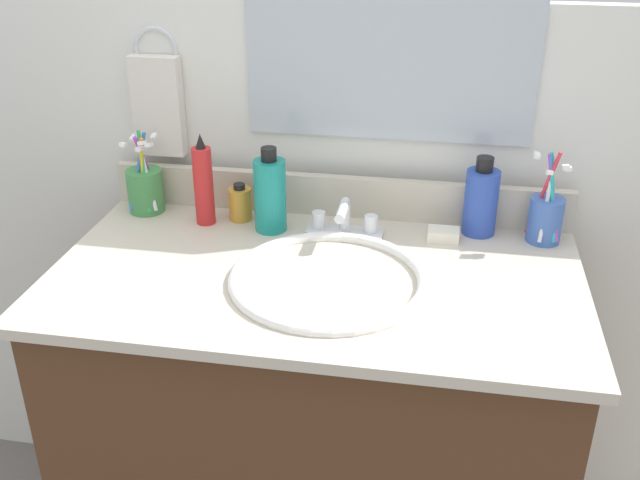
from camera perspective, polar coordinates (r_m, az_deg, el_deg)
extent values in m
cube|color=#4C2D19|center=(1.64, -0.34, -15.85)|extent=(0.97, 0.52, 0.82)
cube|color=beige|center=(1.40, -0.38, -2.94)|extent=(1.01, 0.56, 0.02)
cube|color=beige|center=(1.61, 1.34, 3.47)|extent=(1.01, 0.02, 0.09)
cube|color=silver|center=(1.77, 1.57, -2.90)|extent=(2.11, 0.04, 1.30)
cube|color=#B2BCC6|center=(1.53, 5.66, 17.92)|extent=(0.60, 0.01, 0.56)
torus|color=silver|center=(1.66, -12.67, 14.28)|extent=(0.10, 0.01, 0.10)
cube|color=silver|center=(1.68, -12.49, 10.14)|extent=(0.11, 0.04, 0.22)
torus|color=white|center=(1.36, 0.70, -3.07)|extent=(0.38, 0.38, 0.02)
ellipsoid|color=white|center=(1.38, 0.69, -4.69)|extent=(0.32, 0.32, 0.11)
cylinder|color=#B2B5BA|center=(1.40, 0.68, -5.92)|extent=(0.04, 0.04, 0.01)
cube|color=silver|center=(1.53, 1.92, 0.61)|extent=(0.16, 0.05, 0.01)
cylinder|color=silver|center=(1.52, 1.94, 1.83)|extent=(0.02, 0.02, 0.06)
cylinder|color=silver|center=(1.47, 1.77, 2.33)|extent=(0.02, 0.09, 0.02)
cylinder|color=silver|center=(1.53, -0.10, 1.58)|extent=(0.03, 0.03, 0.04)
cylinder|color=silver|center=(1.52, 3.99, 1.27)|extent=(0.03, 0.03, 0.04)
cylinder|color=gold|center=(1.60, -6.24, 2.80)|extent=(0.05, 0.05, 0.07)
cylinder|color=black|center=(1.58, -6.31, 4.17)|extent=(0.02, 0.02, 0.01)
cylinder|color=teal|center=(1.53, -3.91, 3.46)|extent=(0.07, 0.07, 0.15)
cylinder|color=black|center=(1.50, -4.02, 6.67)|extent=(0.03, 0.03, 0.03)
cylinder|color=#2D4CB2|center=(1.55, 12.42, 2.88)|extent=(0.07, 0.07, 0.14)
cylinder|color=black|center=(1.52, 12.72, 5.78)|extent=(0.04, 0.04, 0.03)
cylinder|color=red|center=(1.57, -9.05, 4.17)|extent=(0.04, 0.04, 0.17)
cone|color=black|center=(1.54, -9.32, 7.63)|extent=(0.02, 0.02, 0.03)
cylinder|color=#3F66B7|center=(1.56, 17.13, 1.50)|extent=(0.07, 0.07, 0.09)
cylinder|color=#26B2B2|center=(1.53, 17.66, 3.14)|extent=(0.03, 0.05, 0.18)
cube|color=white|center=(1.48, 18.60, 5.42)|extent=(0.01, 0.02, 0.01)
cylinder|color=white|center=(1.53, 17.29, 3.00)|extent=(0.02, 0.06, 0.17)
cube|color=white|center=(1.48, 17.45, 5.03)|extent=(0.01, 0.02, 0.01)
cylinder|color=#B23FBF|center=(1.53, 17.71, 3.09)|extent=(0.04, 0.05, 0.17)
cube|color=white|center=(1.49, 18.79, 5.27)|extent=(0.01, 0.02, 0.01)
cylinder|color=#D8333F|center=(1.54, 16.96, 3.48)|extent=(0.05, 0.02, 0.18)
cube|color=white|center=(1.51, 16.52, 6.35)|extent=(0.01, 0.02, 0.01)
cylinder|color=blue|center=(1.53, 17.67, 3.09)|extent=(0.03, 0.05, 0.18)
cube|color=white|center=(1.49, 18.63, 5.34)|extent=(0.01, 0.02, 0.01)
cylinder|color=#3F8C47|center=(1.67, -13.43, 3.77)|extent=(0.08, 0.08, 0.10)
cylinder|color=#B23FBF|center=(1.66, -13.26, 5.42)|extent=(0.03, 0.06, 0.17)
cube|color=white|center=(1.66, -12.81, 7.85)|extent=(0.01, 0.02, 0.02)
cylinder|color=yellow|center=(1.65, -13.60, 4.85)|extent=(0.02, 0.03, 0.16)
cube|color=white|center=(1.61, -13.88, 6.90)|extent=(0.01, 0.02, 0.01)
cylinder|color=white|center=(1.64, -13.40, 5.24)|extent=(0.05, 0.05, 0.17)
cube|color=white|center=(1.60, -13.17, 7.23)|extent=(0.01, 0.02, 0.01)
cylinder|color=green|center=(1.64, -13.55, 5.22)|extent=(0.03, 0.05, 0.17)
cube|color=white|center=(1.60, -13.70, 7.34)|extent=(0.01, 0.02, 0.01)
cylinder|color=orange|center=(1.67, -13.77, 5.35)|extent=(0.04, 0.05, 0.16)
cube|color=white|center=(1.67, -14.34, 7.69)|extent=(0.01, 0.02, 0.01)
cylinder|color=blue|center=(1.65, -14.01, 5.19)|extent=(0.04, 0.05, 0.17)
cube|color=white|center=(1.61, -15.08, 7.18)|extent=(0.01, 0.02, 0.01)
cube|color=white|center=(1.53, 9.58, 0.42)|extent=(0.06, 0.04, 0.02)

